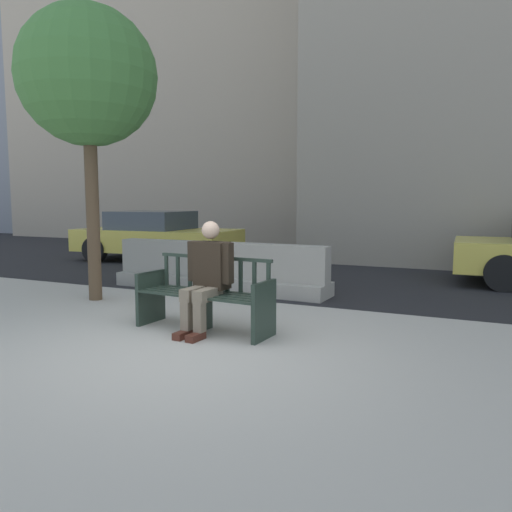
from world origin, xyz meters
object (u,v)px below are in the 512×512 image
(seated_person, at_px, (207,275))
(street_bench, at_px, (205,298))
(jersey_barrier_centre, at_px, (270,274))
(car_taxi_near, at_px, (156,236))
(street_tree, at_px, (88,78))
(jersey_barrier_left, at_px, (172,268))

(seated_person, bearing_deg, street_bench, 139.65)
(seated_person, relative_size, jersey_barrier_centre, 0.65)
(car_taxi_near, bearing_deg, jersey_barrier_centre, -34.18)
(street_bench, distance_m, seated_person, 0.31)
(street_tree, bearing_deg, car_taxi_near, 115.24)
(seated_person, xyz_separation_m, street_tree, (-2.59, 0.95, 2.70))
(jersey_barrier_centre, height_order, street_tree, street_tree)
(seated_person, xyz_separation_m, jersey_barrier_left, (-2.18, 2.48, -0.35))
(street_bench, relative_size, jersey_barrier_centre, 0.85)
(jersey_barrier_left, bearing_deg, jersey_barrier_centre, 0.64)
(jersey_barrier_centre, height_order, car_taxi_near, car_taxi_near)
(street_bench, distance_m, street_tree, 4.01)
(street_bench, distance_m, car_taxi_near, 7.23)
(street_tree, xyz_separation_m, car_taxi_near, (-2.17, 4.61, -2.75))
(jersey_barrier_centre, height_order, jersey_barrier_left, same)
(street_bench, relative_size, car_taxi_near, 0.41)
(seated_person, relative_size, street_tree, 0.29)
(jersey_barrier_left, relative_size, street_tree, 0.45)
(jersey_barrier_left, bearing_deg, car_taxi_near, 129.98)
(street_tree, bearing_deg, jersey_barrier_left, 74.83)
(street_tree, relative_size, car_taxi_near, 1.06)
(street_bench, height_order, car_taxi_near, car_taxi_near)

